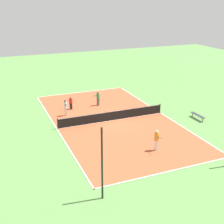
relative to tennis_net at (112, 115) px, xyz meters
name	(u,v)px	position (x,y,z in m)	size (l,w,h in m)	color
ground_plane	(112,120)	(0.00, 0.00, -0.54)	(80.00, 80.00, 0.00)	#60934C
court_surface	(112,120)	(0.00, 0.00, -0.53)	(11.20, 20.91, 0.02)	#B75633
tennis_net	(112,115)	(0.00, 0.00, 0.00)	(11.00, 0.10, 1.01)	black
bench	(198,115)	(-8.09, 2.92, -0.14)	(0.36, 1.94, 0.45)	#333338
player_coach_red	(71,102)	(2.91, -4.68, 0.28)	(0.94, 0.36, 1.42)	black
player_near_white	(65,106)	(3.91, -3.01, 0.48)	(0.42, 0.96, 1.73)	white
player_center_orange	(157,139)	(-0.82, 7.25, 0.50)	(0.45, 0.97, 1.76)	white
player_far_green	(98,97)	(-0.27, -4.77, 0.43)	(0.97, 0.76, 1.64)	#4C4C51
tennis_ball_left_sideline	(68,112)	(3.52, -3.78, -0.48)	(0.07, 0.07, 0.07)	#CCE033
tennis_ball_midcourt	(135,132)	(-0.78, 3.54, -0.48)	(0.07, 0.07, 0.07)	#CCE033
tennis_ball_right_alley	(122,97)	(-3.99, -6.42, -0.48)	(0.07, 0.07, 0.07)	#CCE033
tennis_ball_far_baseline	(72,126)	(4.13, 0.00, -0.48)	(0.07, 0.07, 0.07)	#CCE033
fence_post_back_right	(102,164)	(5.38, 11.49, 1.82)	(0.12, 0.12, 4.71)	black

